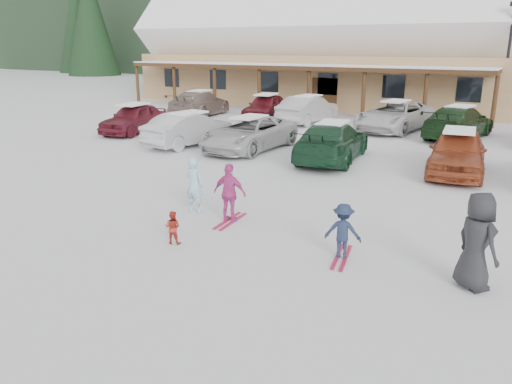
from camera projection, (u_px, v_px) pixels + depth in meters
The scene contains 22 objects.
ground at pixel (223, 243), 11.31m from camera, with size 160.00×160.00×0.00m, color white.
day_lodge at pixel (326, 50), 37.74m from camera, with size 29.12×12.50×10.38m.
lamp_post at pixel (508, 56), 27.90m from camera, with size 0.50×0.25×6.59m.
conifer_0 at pixel (167, 30), 47.05m from camera, with size 4.40×4.40×10.20m.
conifer_2 at pixel (206, 22), 58.62m from camera, with size 5.28×5.28×12.24m.
adult_skier at pixel (194, 185), 13.21m from camera, with size 0.55×0.36×1.51m, color #9ECCE4.
toddler_red at pixel (173, 227), 11.20m from camera, with size 0.37×0.29×0.77m, color #A82B1D.
child_navy at pixel (343, 231), 10.37m from camera, with size 0.77×0.44×1.19m, color #1B2640.
skis_child_navy at pixel (342, 257), 10.54m from camera, with size 0.20×1.40×0.03m, color #A51738.
child_magenta at pixel (230, 193), 12.48m from camera, with size 0.88×0.37×1.51m, color #C63A8C.
skis_child_magenta at pixel (230, 221), 12.69m from camera, with size 0.20×1.40×0.03m, color #A51738.
bystander_dark at pixel (477, 241), 8.99m from camera, with size 0.90×0.59×1.84m, color black.
parked_car_0 at pixel (134, 118), 25.28m from camera, with size 1.72×4.28×1.46m, color maroon.
parked_car_1 at pixel (189, 129), 22.11m from camera, with size 1.55×4.44×1.46m, color #BABABE.
parked_car_2 at pixel (249, 133), 21.17m from camera, with size 2.35×5.10×1.42m, color #BEBEBE.
parked_car_3 at pixel (332, 142), 19.18m from camera, with size 2.08×5.13×1.49m, color #183E26.
parked_car_4 at pixel (457, 152), 17.21m from camera, with size 1.81×4.50×1.53m, color #9F4625.
parked_car_7 at pixel (200, 103), 31.23m from camera, with size 2.20×5.42×1.57m, color gray.
parked_car_8 at pixel (266, 107), 29.81m from camera, with size 1.77×4.40×1.50m, color maroon.
parked_car_9 at pixel (308, 109), 28.48m from camera, with size 1.64×4.71×1.55m, color #AAABAF.
parked_car_10 at pixel (395, 116), 25.91m from camera, with size 2.57×5.57×1.55m, color silver.
parked_car_11 at pixel (458, 122), 23.77m from camera, with size 2.16×5.30×1.54m, color #193619.
Camera 1 is at (5.88, -8.75, 4.33)m, focal length 35.00 mm.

